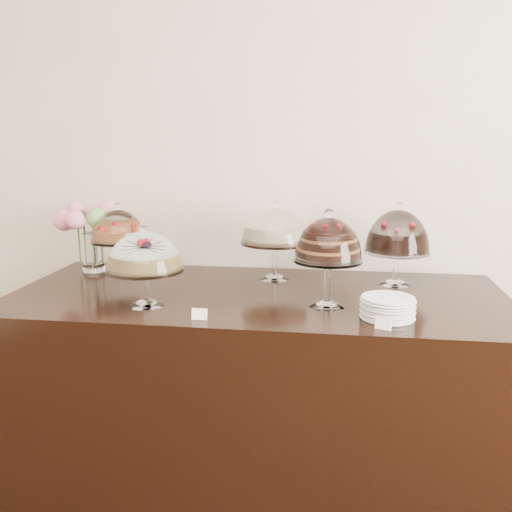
# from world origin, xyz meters

# --- Properties ---
(wall_back) EXTENTS (5.00, 0.04, 3.00)m
(wall_back) POSITION_xyz_m (0.00, 3.00, 1.50)
(wall_back) COLOR beige
(wall_back) RESTS_ON ground
(display_counter) EXTENTS (2.20, 1.00, 0.90)m
(display_counter) POSITION_xyz_m (-0.18, 2.45, 0.45)
(display_counter) COLOR black
(display_counter) RESTS_ON ground
(cake_stand_sugar_sponge) EXTENTS (0.32, 0.32, 0.34)m
(cake_stand_sugar_sponge) POSITION_xyz_m (-0.61, 2.20, 1.11)
(cake_stand_sugar_sponge) COLOR white
(cake_stand_sugar_sponge) RESTS_ON display_counter
(cake_stand_choco_layer) EXTENTS (0.28, 0.28, 0.41)m
(cake_stand_choco_layer) POSITION_xyz_m (0.13, 2.29, 1.17)
(cake_stand_choco_layer) COLOR white
(cake_stand_choco_layer) RESTS_ON display_counter
(cake_stand_cheesecake) EXTENTS (0.34, 0.34, 0.39)m
(cake_stand_cheesecake) POSITION_xyz_m (-0.13, 2.72, 1.15)
(cake_stand_cheesecake) COLOR white
(cake_stand_cheesecake) RESTS_ON display_counter
(cake_stand_dark_choco) EXTENTS (0.31, 0.31, 0.39)m
(cake_stand_dark_choco) POSITION_xyz_m (0.45, 2.70, 1.14)
(cake_stand_dark_choco) COLOR white
(cake_stand_dark_choco) RESTS_ON display_counter
(cake_stand_fruit_tart) EXTENTS (0.28, 0.28, 0.37)m
(cake_stand_fruit_tart) POSITION_xyz_m (-0.92, 2.70, 1.13)
(cake_stand_fruit_tart) COLOR white
(cake_stand_fruit_tart) RESTS_ON display_counter
(flower_vase) EXTENTS (0.31, 0.30, 0.36)m
(flower_vase) POSITION_xyz_m (-1.09, 2.75, 1.14)
(flower_vase) COLOR white
(flower_vase) RESTS_ON display_counter
(plate_stack) EXTENTS (0.21, 0.21, 0.08)m
(plate_stack) POSITION_xyz_m (0.37, 2.16, 0.94)
(plate_stack) COLOR white
(plate_stack) RESTS_ON display_counter
(price_card_left) EXTENTS (0.06, 0.02, 0.04)m
(price_card_left) POSITION_xyz_m (-0.35, 2.04, 0.92)
(price_card_left) COLOR white
(price_card_left) RESTS_ON display_counter
(price_card_right) EXTENTS (0.06, 0.04, 0.04)m
(price_card_right) POSITION_xyz_m (0.34, 2.03, 0.92)
(price_card_right) COLOR white
(price_card_right) RESTS_ON display_counter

